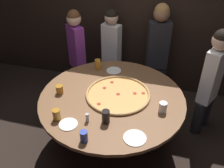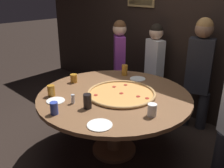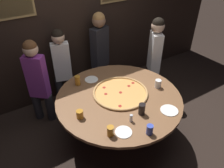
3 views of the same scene
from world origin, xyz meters
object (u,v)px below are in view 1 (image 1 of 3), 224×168
Objects in this scene: drink_cup_near_right at (84,136)px; diner_side_right at (111,46)px; diner_far_left at (76,49)px; condiment_shaker at (87,118)px; drink_cup_far_right at (106,117)px; white_plate_right_side at (68,124)px; drink_cup_beside_pizza at (98,64)px; dining_table at (112,105)px; diner_centre_back at (158,47)px; drink_cup_front_edge at (56,115)px; white_plate_near_front at (114,71)px; giant_pizza at (118,94)px; drink_cup_centre_back at (163,107)px; diner_far_right at (212,78)px; drink_cup_by_shaker at (60,89)px; white_plate_beside_cup at (135,138)px.

drink_cup_near_right is 1.94m from diner_side_right.
condiment_shaker is at bearing 156.55° from diner_far_left.
drink_cup_near_right is 0.82× the size of drink_cup_far_right.
diner_far_left is at bearing 108.72° from white_plate_right_side.
condiment_shaker is at bearing -78.14° from drink_cup_beside_pizza.
diner_far_left is at bearing 130.75° from dining_table.
diner_centre_back is 1.11× the size of diner_side_right.
drink_cup_front_edge is 1.07m from drink_cup_beside_pizza.
white_plate_near_front is 0.15× the size of diner_side_right.
giant_pizza is at bearing 56.56° from diner_centre_back.
drink_cup_near_right is at bearing -28.89° from drink_cup_front_edge.
giant_pizza is 7.81× the size of condiment_shaker.
giant_pizza is 6.41× the size of drink_cup_centre_back.
diner_centre_back reaches higher than diner_far_right.
diner_centre_back reaches higher than diner_side_right.
white_plate_near_front is 0.14× the size of diner_far_right.
drink_cup_beside_pizza is 0.10× the size of diner_far_left.
diner_centre_back reaches higher than condiment_shaker.
drink_cup_beside_pizza is 0.09× the size of diner_centre_back.
white_plate_near_front is (-0.17, 0.98, -0.07)m from drink_cup_far_right.
giant_pizza is 0.65m from drink_cup_beside_pizza.
drink_cup_near_right reaches higher than white_plate_near_front.
drink_cup_beside_pizza is at bearing 67.50° from drink_cup_by_shaker.
white_plate_near_front is at bearing 89.43° from condiment_shaker.
diner_side_right is at bearing 111.88° from white_plate_beside_cup.
drink_cup_near_right is 1.30m from drink_cup_beside_pizza.
dining_table is at bearing 73.69° from condiment_shaker.
drink_cup_far_right is 1.50× the size of condiment_shaker.
white_plate_right_side is 0.13× the size of diner_centre_back.
diner_far_left reaches higher than drink_cup_near_right.
giant_pizza is 0.69m from drink_cup_by_shaker.
drink_cup_beside_pizza is 1.03m from condiment_shaker.
drink_cup_far_right is at bearing -67.83° from drink_cup_beside_pizza.
drink_cup_far_right is at bearing -83.33° from dining_table.
drink_cup_centre_back is 0.08× the size of diner_far_right.
drink_cup_far_right is (-0.01, -0.47, 0.06)m from giant_pizza.
drink_cup_centre_back is at bearing 42.60° from drink_cup_near_right.
drink_cup_centre_back is 0.08× the size of diner_centre_back.
diner_centre_back is at bearing 52.22° from drink_cup_by_shaker.
white_plate_near_front is (0.32, 1.07, -0.06)m from drink_cup_front_edge.
diner_side_right is (-0.71, 0.01, -0.08)m from diner_centre_back.
white_plate_near_front is at bearing 1.45° from drink_cup_beside_pizza.
dining_table is 1.27m from diner_centre_back.
diner_far_left is (-1.19, 1.51, 0.04)m from white_plate_beside_cup.
drink_cup_front_edge reaches higher than giant_pizza.
drink_cup_by_shaker is 0.60m from condiment_shaker.
condiment_shaker is (0.21, -1.01, -0.02)m from drink_cup_beside_pizza.
drink_cup_near_right is at bearing -99.87° from giant_pizza.
drink_cup_front_edge is 0.08× the size of diner_far_right.
drink_cup_front_edge is 0.55× the size of white_plate_beside_cup.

